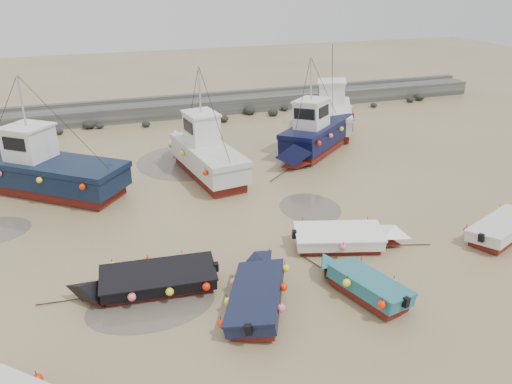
% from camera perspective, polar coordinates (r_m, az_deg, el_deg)
% --- Properties ---
extents(ground, '(120.00, 120.00, 0.00)m').
position_cam_1_polar(ground, '(21.98, -3.39, -6.20)').
color(ground, tan).
rests_on(ground, ground).
extents(seawall, '(60.00, 4.92, 1.50)m').
position_cam_1_polar(seawall, '(41.97, -11.61, 9.12)').
color(seawall, '#5F5F5A').
rests_on(seawall, ground).
extents(puddle_a, '(4.63, 4.63, 0.01)m').
position_cam_1_polar(puddle_a, '(18.79, -11.89, -12.54)').
color(puddle_a, '#5B5348').
rests_on(puddle_a, ground).
extents(puddle_b, '(3.07, 3.07, 0.01)m').
position_cam_1_polar(puddle_b, '(25.50, 6.20, -1.80)').
color(puddle_b, '#5B5348').
rests_on(puddle_b, ground).
extents(puddle_d, '(6.31, 6.31, 0.01)m').
position_cam_1_polar(puddle_d, '(31.85, -7.86, 3.48)').
color(puddle_d, '#5B5348').
rests_on(puddle_d, ground).
extents(dinghy_1, '(3.55, 5.93, 1.43)m').
position_cam_1_polar(dinghy_1, '(18.20, 0.48, -11.20)').
color(dinghy_1, maroon).
rests_on(dinghy_1, ground).
extents(dinghy_2, '(2.49, 5.21, 1.43)m').
position_cam_1_polar(dinghy_2, '(19.07, 11.90, -9.90)').
color(dinghy_2, maroon).
rests_on(dinghy_2, ground).
extents(dinghy_3, '(6.16, 3.26, 1.43)m').
position_cam_1_polar(dinghy_3, '(25.29, 26.86, -3.32)').
color(dinghy_3, maroon).
rests_on(dinghy_3, ground).
extents(dinghy_4, '(6.65, 2.46, 1.43)m').
position_cam_1_polar(dinghy_4, '(19.28, -12.20, -9.61)').
color(dinghy_4, maroon).
rests_on(dinghy_4, ground).
extents(dinghy_5, '(5.99, 3.03, 1.43)m').
position_cam_1_polar(dinghy_5, '(21.96, 10.34, -4.97)').
color(dinghy_5, maroon).
rests_on(dinghy_5, ground).
extents(cabin_boat_0, '(9.92, 8.24, 6.22)m').
position_cam_1_polar(cabin_boat_0, '(29.17, -23.40, 2.43)').
color(cabin_boat_0, maroon).
rests_on(cabin_boat_0, ground).
extents(cabin_boat_1, '(3.47, 9.91, 6.22)m').
position_cam_1_polar(cabin_boat_1, '(29.35, -5.93, 4.57)').
color(cabin_boat_1, maroon).
rests_on(cabin_boat_1, ground).
extents(cabin_boat_2, '(8.34, 7.22, 6.22)m').
position_cam_1_polar(cabin_boat_2, '(32.79, 6.74, 6.63)').
color(cabin_boat_2, maroon).
rests_on(cabin_boat_2, ground).
extents(cabin_boat_3, '(5.84, 9.28, 6.22)m').
position_cam_1_polar(cabin_boat_3, '(38.31, 8.72, 9.06)').
color(cabin_boat_3, maroon).
rests_on(cabin_boat_3, ground).
extents(person, '(0.83, 0.80, 1.91)m').
position_cam_1_polar(person, '(27.64, -16.02, -0.54)').
color(person, '#1C223D').
rests_on(person, ground).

